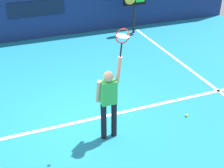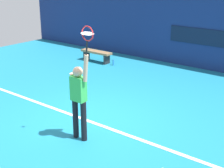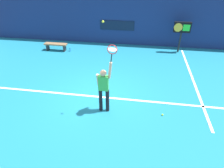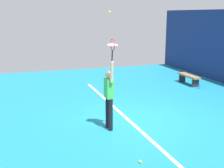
% 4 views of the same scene
% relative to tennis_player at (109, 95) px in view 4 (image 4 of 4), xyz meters
% --- Properties ---
extents(ground_plane, '(18.00, 18.00, 0.00)m').
position_rel_tennis_player_xyz_m(ground_plane, '(-0.47, 0.90, -1.01)').
color(ground_plane, teal).
extents(court_baseline, '(10.00, 0.10, 0.01)m').
position_rel_tennis_player_xyz_m(court_baseline, '(-0.47, 0.77, -1.01)').
color(court_baseline, white).
rests_on(court_baseline, ground_plane).
extents(tennis_player, '(0.55, 0.31, 1.99)m').
position_rel_tennis_player_xyz_m(tennis_player, '(0.00, 0.00, 0.00)').
color(tennis_player, black).
rests_on(tennis_player, ground_plane).
extents(tennis_racket, '(0.34, 0.27, 0.62)m').
position_rel_tennis_player_xyz_m(tennis_racket, '(0.30, -0.00, 1.38)').
color(tennis_racket, black).
extents(tennis_ball, '(0.07, 0.07, 0.07)m').
position_rel_tennis_player_xyz_m(tennis_ball, '(0.03, 0.01, 2.24)').
color(tennis_ball, '#CCE033').
extents(court_bench, '(1.40, 0.36, 0.45)m').
position_rel_tennis_player_xyz_m(court_bench, '(-4.03, 5.21, -0.67)').
color(court_bench, olive).
rests_on(court_bench, ground_plane).
extents(water_bottle, '(0.07, 0.07, 0.24)m').
position_rel_tennis_player_xyz_m(water_bottle, '(-3.14, 5.21, -0.89)').
color(water_bottle, '#338CD8').
rests_on(water_bottle, ground_plane).
extents(spare_ball, '(0.07, 0.07, 0.07)m').
position_rel_tennis_player_xyz_m(spare_ball, '(2.13, 0.02, -0.98)').
color(spare_ball, '#CCE033').
rests_on(spare_ball, ground_plane).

